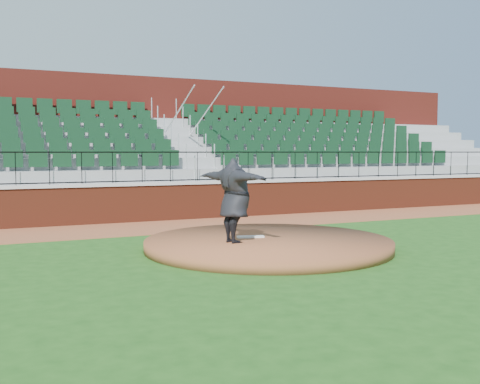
# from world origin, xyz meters

# --- Properties ---
(ground) EXTENTS (90.00, 90.00, 0.00)m
(ground) POSITION_xyz_m (0.00, 0.00, 0.00)
(ground) COLOR #1C4B15
(ground) RESTS_ON ground
(warning_track) EXTENTS (34.00, 3.20, 0.01)m
(warning_track) POSITION_xyz_m (0.00, 5.40, 0.01)
(warning_track) COLOR brown
(warning_track) RESTS_ON ground
(field_wall) EXTENTS (34.00, 0.35, 1.20)m
(field_wall) POSITION_xyz_m (0.00, 7.00, 0.60)
(field_wall) COLOR maroon
(field_wall) RESTS_ON ground
(wall_cap) EXTENTS (34.00, 0.45, 0.10)m
(wall_cap) POSITION_xyz_m (0.00, 7.00, 1.25)
(wall_cap) COLOR #B7B7B7
(wall_cap) RESTS_ON field_wall
(wall_railing) EXTENTS (34.00, 0.05, 1.00)m
(wall_railing) POSITION_xyz_m (0.00, 7.00, 1.80)
(wall_railing) COLOR black
(wall_railing) RESTS_ON wall_cap
(seating_stands) EXTENTS (34.00, 5.10, 4.60)m
(seating_stands) POSITION_xyz_m (0.00, 9.72, 2.30)
(seating_stands) COLOR gray
(seating_stands) RESTS_ON ground
(concourse_wall) EXTENTS (34.00, 0.50, 5.50)m
(concourse_wall) POSITION_xyz_m (0.00, 12.52, 2.75)
(concourse_wall) COLOR maroon
(concourse_wall) RESTS_ON ground
(pitchers_mound) EXTENTS (5.84, 5.84, 0.25)m
(pitchers_mound) POSITION_xyz_m (0.21, 0.38, 0.12)
(pitchers_mound) COLOR brown
(pitchers_mound) RESTS_ON ground
(pitching_rubber) EXTENTS (0.67, 0.33, 0.04)m
(pitching_rubber) POSITION_xyz_m (-0.08, 0.74, 0.27)
(pitching_rubber) COLOR silver
(pitching_rubber) RESTS_ON pitchers_mound
(pitcher) EXTENTS (1.13, 2.45, 1.92)m
(pitcher) POSITION_xyz_m (-0.75, 0.22, 1.21)
(pitcher) COLOR black
(pitcher) RESTS_ON pitchers_mound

